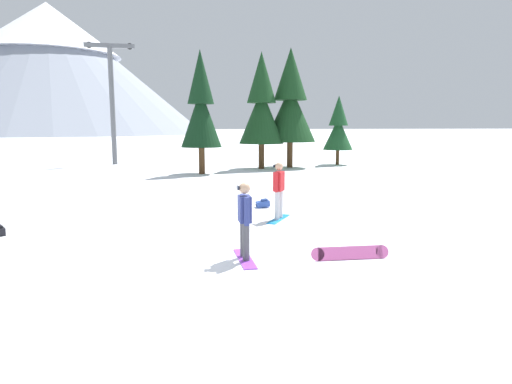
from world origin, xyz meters
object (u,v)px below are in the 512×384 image
at_px(pine_tree_twin, 338,127).
at_px(snowboarder_foreground, 245,219).
at_px(pine_tree_short, 290,103).
at_px(snowboarder_midground, 279,189).
at_px(ski_lift_tower, 112,94).
at_px(pine_tree_slender, 201,107).
at_px(backpack_blue, 263,204).
at_px(loose_snowboard_near_left, 350,253).
at_px(pine_tree_tall, 261,106).

bearing_deg(pine_tree_twin, snowboarder_foreground, -118.02).
relative_size(snowboarder_foreground, pine_tree_short, 0.21).
relative_size(snowboarder_midground, ski_lift_tower, 0.20).
bearing_deg(snowboarder_foreground, pine_tree_slender, 86.96).
relative_size(pine_tree_short, pine_tree_slender, 1.11).
bearing_deg(backpack_blue, pine_tree_slender, 94.55).
xyz_separation_m(snowboarder_midground, pine_tree_short, (5.40, 16.20, 3.43)).
distance_m(loose_snowboard_near_left, pine_tree_twin, 23.64).
relative_size(pine_tree_twin, pine_tree_tall, 0.66).
height_order(snowboarder_foreground, pine_tree_twin, pine_tree_twin).
relative_size(snowboarder_midground, pine_tree_slender, 0.24).
bearing_deg(pine_tree_tall, pine_tree_short, 12.34).
distance_m(snowboarder_foreground, pine_tree_short, 21.46).
distance_m(snowboarder_midground, pine_tree_twin, 19.93).
xyz_separation_m(snowboarder_midground, loose_snowboard_near_left, (0.38, -4.22, -0.78)).
bearing_deg(snowboarder_foreground, pine_tree_short, 70.10).
distance_m(backpack_blue, pine_tree_tall, 14.63).
height_order(snowboarder_foreground, backpack_blue, snowboarder_foreground).
xyz_separation_m(snowboarder_foreground, pine_tree_tall, (5.10, 19.45, 3.25)).
relative_size(snowboarder_midground, pine_tree_short, 0.22).
distance_m(backpack_blue, pine_tree_twin, 18.25).
height_order(snowboarder_midground, pine_tree_short, pine_tree_short).
bearing_deg(pine_tree_short, ski_lift_tower, 155.78).
relative_size(snowboarder_foreground, loose_snowboard_near_left, 0.96).
relative_size(backpack_blue, pine_tree_short, 0.07).
xyz_separation_m(snowboarder_foreground, pine_tree_twin, (11.26, 21.17, 1.86)).
xyz_separation_m(pine_tree_short, pine_tree_twin, (4.05, 1.25, -1.62)).
height_order(backpack_blue, pine_tree_short, pine_tree_short).
height_order(snowboarder_foreground, loose_snowboard_near_left, snowboarder_foreground).
bearing_deg(loose_snowboard_near_left, pine_tree_twin, 67.27).
bearing_deg(pine_tree_tall, ski_lift_tower, 149.28).
xyz_separation_m(loose_snowboard_near_left, backpack_blue, (-0.36, 6.27, -0.01)).
bearing_deg(snowboarder_midground, backpack_blue, 89.60).
bearing_deg(loose_snowboard_near_left, snowboarder_midground, 95.08).
bearing_deg(pine_tree_slender, backpack_blue, -85.45).
distance_m(backpack_blue, ski_lift_tower, 21.15).
relative_size(pine_tree_tall, ski_lift_tower, 0.87).
xyz_separation_m(snowboarder_midground, pine_tree_slender, (-0.90, 13.49, 2.99)).
relative_size(backpack_blue, pine_tree_tall, 0.07).
distance_m(loose_snowboard_near_left, backpack_blue, 6.28).
xyz_separation_m(snowboarder_midground, pine_tree_twin, (9.45, 17.45, 1.81)).
height_order(snowboarder_midground, pine_tree_tall, pine_tree_tall).
distance_m(pine_tree_short, ski_lift_tower, 13.08).
height_order(snowboarder_foreground, pine_tree_tall, pine_tree_tall).
bearing_deg(pine_tree_short, snowboarder_foreground, -109.90).
xyz_separation_m(snowboarder_foreground, pine_tree_slender, (0.91, 17.20, 3.04)).
xyz_separation_m(pine_tree_short, ski_lift_tower, (-11.91, 5.36, 0.75)).
xyz_separation_m(snowboarder_foreground, pine_tree_short, (7.21, 19.91, 3.48)).
relative_size(pine_tree_slender, ski_lift_tower, 0.82).
distance_m(pine_tree_short, pine_tree_tall, 2.17).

